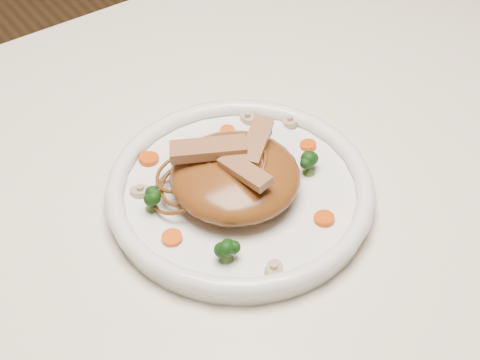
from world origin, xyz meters
TOP-DOWN VIEW (x-y plane):
  - table at (0.00, 0.00)m, footprint 1.20×0.80m
  - plate at (0.01, -0.03)m, footprint 0.29×0.29m
  - noodle_mound at (0.00, -0.02)m, footprint 0.15×0.15m
  - chicken_a at (0.03, -0.02)m, footprint 0.06×0.06m
  - chicken_b at (-0.01, -0.00)m, footprint 0.08×0.06m
  - chicken_c at (-0.00, -0.05)m, footprint 0.03×0.06m
  - broccoli_0 at (0.07, 0.02)m, footprint 0.03×0.03m
  - broccoli_1 at (-0.08, 0.00)m, footprint 0.04×0.04m
  - broccoli_2 at (-0.06, -0.09)m, footprint 0.03×0.03m
  - broccoli_3 at (0.08, -0.05)m, footprint 0.03×0.03m
  - carrot_0 at (0.05, 0.06)m, footprint 0.02×0.02m
  - carrot_1 at (-0.08, -0.04)m, footprint 0.03×0.03m
  - carrot_2 at (0.11, -0.02)m, footprint 0.02×0.02m
  - carrot_3 at (-0.05, 0.07)m, footprint 0.02×0.02m
  - carrot_4 at (0.05, -0.11)m, footprint 0.03×0.03m
  - mushroom_0 at (-0.03, -0.13)m, footprint 0.03×0.03m
  - mushroom_1 at (0.12, 0.03)m, footprint 0.03×0.03m
  - mushroom_2 at (-0.08, 0.03)m, footprint 0.03×0.03m
  - mushroom_3 at (0.08, 0.06)m, footprint 0.02×0.02m

SIDE VIEW (x-z plane):
  - table at x=0.00m, z-range 0.28..1.03m
  - plate at x=0.01m, z-range 0.75..0.77m
  - carrot_0 at x=0.05m, z-range 0.77..0.77m
  - carrot_1 at x=-0.08m, z-range 0.77..0.77m
  - carrot_2 at x=0.11m, z-range 0.77..0.77m
  - carrot_3 at x=-0.05m, z-range 0.77..0.77m
  - carrot_4 at x=0.05m, z-range 0.77..0.77m
  - mushroom_0 at x=-0.03m, z-range 0.77..0.77m
  - mushroom_1 at x=0.12m, z-range 0.77..0.77m
  - mushroom_2 at x=-0.08m, z-range 0.77..0.77m
  - mushroom_3 at x=0.08m, z-range 0.77..0.77m
  - broccoli_3 at x=0.08m, z-range 0.77..0.79m
  - broccoli_2 at x=-0.06m, z-range 0.77..0.80m
  - broccoli_1 at x=-0.08m, z-range 0.77..0.80m
  - broccoli_0 at x=0.07m, z-range 0.77..0.80m
  - noodle_mound at x=0.00m, z-range 0.77..0.81m
  - chicken_c at x=0.00m, z-range 0.81..0.82m
  - chicken_a at x=0.03m, z-range 0.81..0.82m
  - chicken_b at x=-0.01m, z-range 0.81..0.82m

